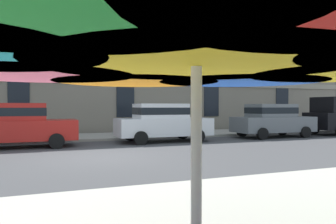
# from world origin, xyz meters

# --- Properties ---
(ground_plane) EXTENTS (120.00, 120.00, 0.00)m
(ground_plane) POSITION_xyz_m (0.00, 0.00, 0.00)
(ground_plane) COLOR #424244
(sidewalk_far) EXTENTS (56.00, 3.60, 0.12)m
(sidewalk_far) POSITION_xyz_m (0.00, 6.80, 0.06)
(sidewalk_far) COLOR #9E998E
(sidewalk_far) RESTS_ON ground
(apartment_building) EXTENTS (47.59, 12.08, 12.80)m
(apartment_building) POSITION_xyz_m (0.00, 14.99, 6.40)
(apartment_building) COLOR gray
(apartment_building) RESTS_ON ground
(sedan_red) EXTENTS (4.40, 1.98, 1.78)m
(sedan_red) POSITION_xyz_m (-2.68, 3.70, 0.95)
(sedan_red) COLOR #B21E19
(sedan_red) RESTS_ON ground
(sedan_white) EXTENTS (4.40, 1.98, 1.78)m
(sedan_white) POSITION_xyz_m (3.46, 3.70, 0.95)
(sedan_white) COLOR silver
(sedan_white) RESTS_ON ground
(sedan_gray) EXTENTS (4.40, 1.98, 1.78)m
(sedan_gray) POSITION_xyz_m (9.74, 3.70, 0.95)
(sedan_gray) COLOR slate
(sedan_gray) RESTS_ON ground
(patio_umbrella) EXTENTS (3.82, 3.82, 2.32)m
(patio_umbrella) POSITION_xyz_m (-1.00, -9.00, 2.05)
(patio_umbrella) COLOR silver
(patio_umbrella) RESTS_ON ground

